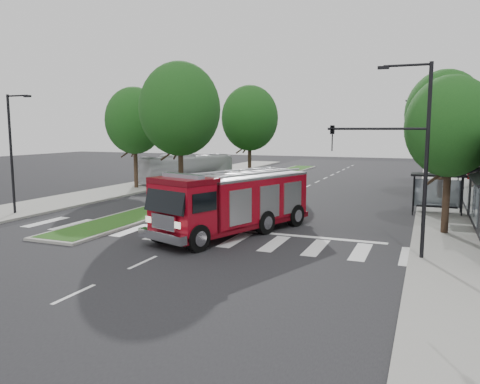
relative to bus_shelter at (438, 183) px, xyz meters
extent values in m
plane|color=black|center=(-11.20, -8.15, -2.04)|extent=(140.00, 140.00, 0.00)
cube|color=gray|center=(1.30, 1.85, -1.96)|extent=(5.00, 80.00, 0.15)
cube|color=gray|center=(-25.70, 1.85, -1.96)|extent=(5.00, 80.00, 0.15)
cube|color=gray|center=(-17.20, 9.85, -1.97)|extent=(3.00, 50.00, 0.14)
cube|color=#134514|center=(-17.20, 9.85, -1.89)|extent=(2.60, 49.50, 0.02)
cylinder|color=black|center=(-1.40, -0.75, -0.79)|extent=(0.08, 0.08, 2.50)
cylinder|color=black|center=(1.40, -0.75, -0.79)|extent=(0.08, 0.08, 2.50)
cylinder|color=black|center=(-1.40, 0.45, -0.79)|extent=(0.08, 0.08, 2.50)
cylinder|color=black|center=(1.40, 0.45, -0.79)|extent=(0.08, 0.08, 2.50)
cube|color=black|center=(0.00, -0.15, 0.51)|extent=(3.20, 1.60, 0.12)
cube|color=#8C99A5|center=(0.00, 0.55, -0.74)|extent=(2.80, 0.04, 1.80)
cube|color=black|center=(0.00, -0.15, -1.49)|extent=(2.40, 0.40, 0.08)
cylinder|color=black|center=(0.30, -6.15, -0.17)|extent=(0.36, 0.36, 3.74)
ellipsoid|color=#0E3511|center=(0.30, -6.15, 3.49)|extent=(4.40, 4.40, 5.06)
cylinder|color=black|center=(0.30, 5.85, 0.16)|extent=(0.36, 0.36, 4.40)
ellipsoid|color=#0E3511|center=(0.30, 5.85, 4.46)|extent=(5.60, 5.60, 6.44)
cylinder|color=black|center=(0.30, 15.85, -0.06)|extent=(0.36, 0.36, 3.96)
ellipsoid|color=#0E3511|center=(0.30, 15.85, 3.81)|extent=(5.00, 5.00, 5.75)
cylinder|color=black|center=(-17.20, -2.15, 0.27)|extent=(0.36, 0.36, 4.62)
ellipsoid|color=#0E3511|center=(-17.20, -2.15, 4.79)|extent=(5.80, 5.80, 6.67)
cylinder|color=black|center=(-17.20, 11.85, 0.16)|extent=(0.36, 0.36, 4.40)
ellipsoid|color=#0E3511|center=(-17.20, 11.85, 4.46)|extent=(5.60, 5.60, 6.44)
cylinder|color=black|center=(-25.20, 3.85, 0.05)|extent=(0.36, 0.36, 4.18)
ellipsoid|color=#0E3511|center=(-25.20, 3.85, 4.14)|extent=(5.20, 5.20, 5.98)
cylinder|color=black|center=(-0.70, -11.65, 1.96)|extent=(0.16, 0.16, 8.00)
cylinder|color=black|center=(-1.60, -11.65, 5.86)|extent=(1.80, 0.10, 0.10)
cube|color=black|center=(-2.50, -11.65, 5.81)|extent=(0.45, 0.20, 0.12)
cylinder|color=black|center=(-2.70, -11.65, 3.36)|extent=(4.00, 0.10, 0.10)
imported|color=black|center=(-4.50, -11.65, 2.96)|extent=(0.18, 0.22, 1.10)
cylinder|color=black|center=(-24.70, -10.15, 1.71)|extent=(0.16, 0.16, 7.50)
cylinder|color=black|center=(-23.90, -10.15, 5.36)|extent=(1.60, 0.10, 0.10)
cube|color=black|center=(-23.10, -10.15, 5.31)|extent=(0.45, 0.20, 0.12)
cylinder|color=black|center=(-0.70, 11.85, 1.96)|extent=(0.16, 0.16, 8.00)
cylinder|color=black|center=(-1.60, 11.85, 5.86)|extent=(1.80, 0.10, 0.10)
cube|color=black|center=(-2.50, 11.85, 5.81)|extent=(0.45, 0.20, 0.12)
cube|color=#56040D|center=(-9.82, -9.77, -1.48)|extent=(5.85, 9.86, 0.28)
cube|color=maroon|center=(-9.52, -8.93, -0.29)|extent=(5.09, 7.74, 2.25)
cube|color=maroon|center=(-11.00, -13.06, -0.29)|extent=(3.34, 2.86, 2.37)
cube|color=#B2B2B7|center=(-9.52, -8.93, 0.89)|extent=(5.09, 7.74, 0.14)
cylinder|color=#B2B2B7|center=(-10.47, -8.58, 1.12)|extent=(2.39, 6.40, 0.11)
cylinder|color=#B2B2B7|center=(-8.56, -9.27, 1.12)|extent=(2.39, 6.40, 0.11)
cube|color=silver|center=(-11.44, -14.28, -1.36)|extent=(2.89, 1.36, 0.39)
cube|color=#8C99A5|center=(-11.00, -13.06, 1.23)|extent=(2.47, 1.21, 0.20)
cylinder|color=black|center=(-12.34, -12.94, -1.42)|extent=(0.79, 1.30, 1.24)
cylinder|color=black|center=(-9.90, -13.82, -1.42)|extent=(0.79, 1.30, 1.24)
cylinder|color=black|center=(-10.74, -8.49, -1.42)|extent=(0.79, 1.30, 1.24)
cylinder|color=black|center=(-8.30, -9.36, -1.42)|extent=(0.79, 1.30, 1.24)
cylinder|color=black|center=(-9.82, -5.94, -1.42)|extent=(0.79, 1.30, 1.24)
cylinder|color=black|center=(-7.38, -6.82, -1.42)|extent=(0.79, 1.30, 1.24)
imported|color=silver|center=(-23.20, 9.71, -0.58)|extent=(6.62, 10.55, 2.92)
camera|label=1|loc=(-0.63, -31.79, 3.32)|focal=35.00mm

